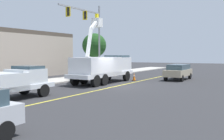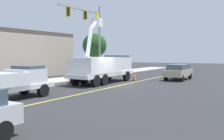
% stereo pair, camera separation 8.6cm
% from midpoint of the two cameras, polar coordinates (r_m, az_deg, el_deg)
% --- Properties ---
extents(ground, '(120.00, 120.00, 0.00)m').
position_cam_midpoint_polar(ground, '(22.64, 1.35, -3.59)').
color(ground, '#2D2D30').
extents(sidewalk_far_side, '(60.03, 10.12, 0.12)m').
position_cam_midpoint_polar(sidewalk_far_side, '(27.18, -12.68, -2.33)').
color(sidewalk_far_side, '#B2ADA3').
rests_on(sidewalk_far_side, ground).
extents(lane_centre_stripe, '(49.72, 5.61, 0.01)m').
position_cam_midpoint_polar(lane_centre_stripe, '(22.64, 1.35, -3.58)').
color(lane_centre_stripe, yellow).
rests_on(lane_centre_stripe, ground).
extents(utility_bucket_truck, '(8.42, 3.50, 6.96)m').
position_cam_midpoint_polar(utility_bucket_truck, '(24.94, -1.86, 0.79)').
color(utility_bucket_truck, white).
rests_on(utility_bucket_truck, ground).
extents(service_pickup_truck, '(5.80, 2.70, 2.06)m').
position_cam_midpoint_polar(service_pickup_truck, '(17.02, -21.82, -2.45)').
color(service_pickup_truck, silver).
rests_on(service_pickup_truck, ground).
extents(passing_minivan, '(4.98, 2.41, 1.69)m').
position_cam_midpoint_polar(passing_minivan, '(28.83, 14.75, -0.20)').
color(passing_minivan, tan).
rests_on(passing_minivan, ground).
extents(traffic_cone_mid_front, '(0.40, 0.40, 0.83)m').
position_cam_midpoint_polar(traffic_cone_mid_front, '(27.01, 5.10, -1.55)').
color(traffic_cone_mid_front, black).
rests_on(traffic_cone_mid_front, ground).
extents(traffic_signal_mast, '(7.35, 1.03, 8.73)m').
position_cam_midpoint_polar(traffic_signal_mast, '(30.32, -4.89, 9.45)').
color(traffic_signal_mast, gray).
rests_on(traffic_signal_mast, ground).
extents(street_tree_right, '(3.18, 3.18, 5.56)m').
position_cam_midpoint_polar(street_tree_right, '(33.98, -3.84, 5.50)').
color(street_tree_right, brown).
rests_on(street_tree_right, ground).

